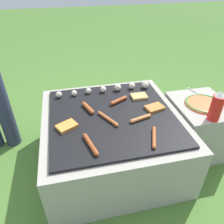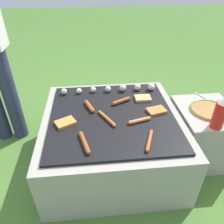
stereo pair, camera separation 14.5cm
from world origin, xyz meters
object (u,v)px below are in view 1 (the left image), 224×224
condiment_bottle (217,106)px  plate_colorful (204,103)px  fork_utensil (195,92)px  sausage_front_center (90,144)px

condiment_bottle → plate_colorful: bearing=76.3°
fork_utensil → plate_colorful: bearing=-100.7°
sausage_front_center → fork_utensil: (0.89, 0.42, -0.01)m
plate_colorful → condiment_bottle: bearing=-103.7°
plate_colorful → fork_utensil: size_ratio=1.64×
plate_colorful → sausage_front_center: bearing=-163.8°
condiment_bottle → fork_utensil: condiment_bottle is taller
sausage_front_center → plate_colorful: size_ratio=0.71×
sausage_front_center → condiment_bottle: 0.82m
plate_colorful → condiment_bottle: (-0.04, -0.17, 0.09)m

